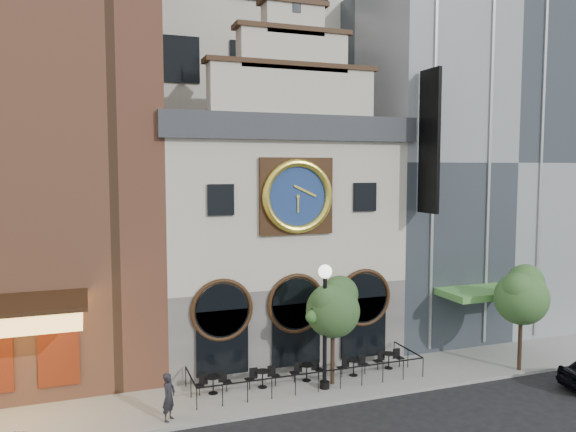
# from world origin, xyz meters

# --- Properties ---
(ground) EXTENTS (120.00, 120.00, 0.00)m
(ground) POSITION_xyz_m (0.00, 0.00, 0.00)
(ground) COLOR black
(ground) RESTS_ON ground
(sidewalk) EXTENTS (44.00, 5.00, 0.15)m
(sidewalk) POSITION_xyz_m (0.00, 2.50, 0.07)
(sidewalk) COLOR gray
(sidewalk) RESTS_ON ground
(clock_building) EXTENTS (12.60, 8.78, 18.65)m
(clock_building) POSITION_xyz_m (0.00, 7.82, 6.69)
(clock_building) COLOR #605E5B
(clock_building) RESTS_ON ground
(theater_building) EXTENTS (14.00, 15.60, 25.00)m
(theater_building) POSITION_xyz_m (-13.00, 9.96, 12.60)
(theater_building) COLOR brown
(theater_building) RESTS_ON ground
(retail_building) EXTENTS (14.00, 14.40, 20.00)m
(retail_building) POSITION_xyz_m (12.99, 9.99, 10.14)
(retail_building) COLOR gray
(retail_building) RESTS_ON ground
(office_tower) EXTENTS (20.00, 16.00, 40.00)m
(office_tower) POSITION_xyz_m (0.00, 20.00, 20.00)
(office_tower) COLOR beige
(office_tower) RESTS_ON ground
(cafe_railing) EXTENTS (10.60, 2.60, 0.90)m
(cafe_railing) POSITION_xyz_m (0.00, 2.50, 0.60)
(cafe_railing) COLOR black
(cafe_railing) RESTS_ON sidewalk
(bistro_0) EXTENTS (1.58, 0.68, 0.90)m
(bistro_0) POSITION_xyz_m (-4.32, 2.60, 0.61)
(bistro_0) COLOR black
(bistro_0) RESTS_ON sidewalk
(bistro_1) EXTENTS (1.58, 0.68, 0.90)m
(bistro_1) POSITION_xyz_m (-2.12, 2.53, 0.61)
(bistro_1) COLOR black
(bistro_1) RESTS_ON sidewalk
(bistro_2) EXTENTS (1.58, 0.68, 0.90)m
(bistro_2) POSITION_xyz_m (0.02, 2.59, 0.61)
(bistro_2) COLOR black
(bistro_2) RESTS_ON sidewalk
(bistro_3) EXTENTS (1.58, 0.68, 0.90)m
(bistro_3) POSITION_xyz_m (2.32, 2.44, 0.61)
(bistro_3) COLOR black
(bistro_3) RESTS_ON sidewalk
(bistro_4) EXTENTS (1.58, 0.68, 0.90)m
(bistro_4) POSITION_xyz_m (4.35, 2.70, 0.61)
(bistro_4) COLOR black
(bistro_4) RESTS_ON sidewalk
(pedestrian) EXTENTS (0.77, 0.81, 1.86)m
(pedestrian) POSITION_xyz_m (-6.48, 0.65, 1.08)
(pedestrian) COLOR black
(pedestrian) RESTS_ON sidewalk
(lamppost) EXTENTS (1.77, 0.63, 5.53)m
(lamppost) POSITION_xyz_m (0.43, 1.51, 3.57)
(lamppost) COLOR black
(lamppost) RESTS_ON sidewalk
(tree_left) EXTENTS (2.52, 2.43, 4.85)m
(tree_left) POSITION_xyz_m (1.03, 1.91, 3.71)
(tree_left) COLOR #382619
(tree_left) RESTS_ON sidewalk
(tree_right) EXTENTS (2.63, 2.54, 5.07)m
(tree_right) POSITION_xyz_m (10.23, 0.43, 3.87)
(tree_right) COLOR #382619
(tree_right) RESTS_ON sidewalk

